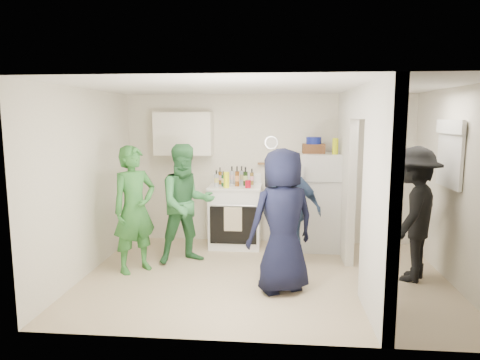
{
  "coord_description": "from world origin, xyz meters",
  "views": [
    {
      "loc": [
        0.16,
        -5.49,
        2.12
      ],
      "look_at": [
        -0.36,
        0.4,
        1.25
      ],
      "focal_mm": 32.0,
      "sensor_mm": 36.0,
      "label": 1
    }
  ],
  "objects_px": {
    "blue_bowl": "(314,140)",
    "yellow_cup_stack_top": "(335,146)",
    "wicker_basket": "(314,149)",
    "person_green_left": "(134,209)",
    "fridge": "(319,202)",
    "person_navy": "(282,221)",
    "person_nook": "(413,214)",
    "stove": "(235,216)",
    "person_denim": "(288,209)",
    "person_green_center": "(187,204)"
  },
  "relations": [
    {
      "from": "person_nook",
      "to": "blue_bowl",
      "type": "bearing_deg",
      "value": -105.39
    },
    {
      "from": "wicker_basket",
      "to": "person_green_center",
      "type": "xyz_separation_m",
      "value": [
        -1.88,
        -0.87,
        -0.75
      ]
    },
    {
      "from": "person_nook",
      "to": "person_navy",
      "type": "bearing_deg",
      "value": -40.9
    },
    {
      "from": "stove",
      "to": "wicker_basket",
      "type": "relative_size",
      "value": 2.9
    },
    {
      "from": "person_denim",
      "to": "yellow_cup_stack_top",
      "type": "bearing_deg",
      "value": 62.08
    },
    {
      "from": "blue_bowl",
      "to": "person_nook",
      "type": "height_order",
      "value": "blue_bowl"
    },
    {
      "from": "wicker_basket",
      "to": "stove",
      "type": "bearing_deg",
      "value": -179.08
    },
    {
      "from": "wicker_basket",
      "to": "yellow_cup_stack_top",
      "type": "height_order",
      "value": "yellow_cup_stack_top"
    },
    {
      "from": "wicker_basket",
      "to": "person_green_left",
      "type": "height_order",
      "value": "person_green_left"
    },
    {
      "from": "person_nook",
      "to": "person_green_left",
      "type": "bearing_deg",
      "value": -57.98
    },
    {
      "from": "fridge",
      "to": "blue_bowl",
      "type": "xyz_separation_m",
      "value": [
        -0.1,
        0.05,
        0.98
      ]
    },
    {
      "from": "wicker_basket",
      "to": "person_navy",
      "type": "bearing_deg",
      "value": -105.43
    },
    {
      "from": "fridge",
      "to": "person_nook",
      "type": "relative_size",
      "value": 0.88
    },
    {
      "from": "blue_bowl",
      "to": "yellow_cup_stack_top",
      "type": "relative_size",
      "value": 0.96
    },
    {
      "from": "fridge",
      "to": "person_green_left",
      "type": "bearing_deg",
      "value": -154.29
    },
    {
      "from": "fridge",
      "to": "person_navy",
      "type": "height_order",
      "value": "person_navy"
    },
    {
      "from": "yellow_cup_stack_top",
      "to": "person_denim",
      "type": "distance_m",
      "value": 1.31
    },
    {
      "from": "person_green_left",
      "to": "person_denim",
      "type": "relative_size",
      "value": 1.07
    },
    {
      "from": "yellow_cup_stack_top",
      "to": "person_green_left",
      "type": "distance_m",
      "value": 3.16
    },
    {
      "from": "blue_bowl",
      "to": "person_nook",
      "type": "bearing_deg",
      "value": -47.06
    },
    {
      "from": "blue_bowl",
      "to": "person_nook",
      "type": "relative_size",
      "value": 0.14
    },
    {
      "from": "person_navy",
      "to": "wicker_basket",
      "type": "bearing_deg",
      "value": -133.17
    },
    {
      "from": "person_green_center",
      "to": "yellow_cup_stack_top",
      "type": "bearing_deg",
      "value": -10.21
    },
    {
      "from": "stove",
      "to": "fridge",
      "type": "bearing_deg",
      "value": -1.27
    },
    {
      "from": "wicker_basket",
      "to": "blue_bowl",
      "type": "relative_size",
      "value": 1.46
    },
    {
      "from": "blue_bowl",
      "to": "person_green_left",
      "type": "distance_m",
      "value": 2.96
    },
    {
      "from": "wicker_basket",
      "to": "person_green_left",
      "type": "bearing_deg",
      "value": -152.5
    },
    {
      "from": "yellow_cup_stack_top",
      "to": "person_navy",
      "type": "relative_size",
      "value": 0.14
    },
    {
      "from": "stove",
      "to": "blue_bowl",
      "type": "height_order",
      "value": "blue_bowl"
    },
    {
      "from": "person_green_left",
      "to": "person_denim",
      "type": "distance_m",
      "value": 2.16
    },
    {
      "from": "wicker_basket",
      "to": "yellow_cup_stack_top",
      "type": "bearing_deg",
      "value": -25.11
    },
    {
      "from": "stove",
      "to": "person_nook",
      "type": "xyz_separation_m",
      "value": [
        2.45,
        -1.27,
        0.37
      ]
    },
    {
      "from": "person_green_left",
      "to": "person_green_center",
      "type": "xyz_separation_m",
      "value": [
        0.63,
        0.44,
        -0.0
      ]
    },
    {
      "from": "person_green_center",
      "to": "person_green_left",
      "type": "bearing_deg",
      "value": -173.26
    },
    {
      "from": "person_green_left",
      "to": "person_green_center",
      "type": "bearing_deg",
      "value": -12.26
    },
    {
      "from": "fridge",
      "to": "person_navy",
      "type": "distance_m",
      "value": 1.87
    },
    {
      "from": "person_denim",
      "to": "stove",
      "type": "bearing_deg",
      "value": 155.85
    },
    {
      "from": "wicker_basket",
      "to": "blue_bowl",
      "type": "distance_m",
      "value": 0.13
    },
    {
      "from": "fridge",
      "to": "blue_bowl",
      "type": "distance_m",
      "value": 0.99
    },
    {
      "from": "blue_bowl",
      "to": "person_green_center",
      "type": "bearing_deg",
      "value": -155.26
    },
    {
      "from": "stove",
      "to": "person_green_center",
      "type": "bearing_deg",
      "value": -126.7
    },
    {
      "from": "person_green_left",
      "to": "person_nook",
      "type": "height_order",
      "value": "person_nook"
    },
    {
      "from": "person_green_left",
      "to": "person_nook",
      "type": "xyz_separation_m",
      "value": [
        3.71,
        0.02,
        0.01
      ]
    },
    {
      "from": "blue_bowl",
      "to": "person_navy",
      "type": "distance_m",
      "value": 2.08
    },
    {
      "from": "person_green_left",
      "to": "person_nook",
      "type": "bearing_deg",
      "value": -46.91
    },
    {
      "from": "fridge",
      "to": "person_green_left",
      "type": "relative_size",
      "value": 0.89
    },
    {
      "from": "fridge",
      "to": "person_green_center",
      "type": "xyz_separation_m",
      "value": [
        -1.98,
        -0.82,
        0.1
      ]
    },
    {
      "from": "fridge",
      "to": "person_navy",
      "type": "relative_size",
      "value": 0.88
    },
    {
      "from": "person_navy",
      "to": "person_denim",
      "type": "bearing_deg",
      "value": -123.24
    },
    {
      "from": "blue_bowl",
      "to": "yellow_cup_stack_top",
      "type": "xyz_separation_m",
      "value": [
        0.32,
        -0.15,
        -0.08
      ]
    }
  ]
}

